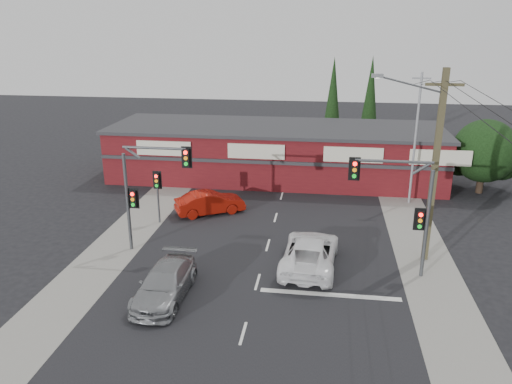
# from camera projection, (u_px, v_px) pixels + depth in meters

# --- Properties ---
(ground) EXTENTS (120.00, 120.00, 0.00)m
(ground) POSITION_uv_depth(u_px,v_px,m) (260.00, 275.00, 25.03)
(ground) COLOR black
(ground) RESTS_ON ground
(road_strip) EXTENTS (14.00, 70.00, 0.01)m
(road_strip) POSITION_uv_depth(u_px,v_px,m) (271.00, 235.00, 29.72)
(road_strip) COLOR black
(road_strip) RESTS_ON ground
(verge_left) EXTENTS (3.00, 70.00, 0.02)m
(verge_left) POSITION_uv_depth(u_px,v_px,m) (134.00, 227.00, 30.84)
(verge_left) COLOR gray
(verge_left) RESTS_ON ground
(verge_right) EXTENTS (3.00, 70.00, 0.02)m
(verge_right) POSITION_uv_depth(u_px,v_px,m) (418.00, 243.00, 28.60)
(verge_right) COLOR gray
(verge_right) RESTS_ON ground
(stop_line) EXTENTS (6.50, 0.35, 0.01)m
(stop_line) POSITION_uv_depth(u_px,v_px,m) (330.00, 295.00, 23.16)
(stop_line) COLOR silver
(stop_line) RESTS_ON ground
(white_suv) EXTENTS (3.05, 5.95, 1.61)m
(white_suv) POSITION_uv_depth(u_px,v_px,m) (310.00, 252.00, 25.65)
(white_suv) COLOR white
(white_suv) RESTS_ON ground
(silver_suv) EXTENTS (2.14, 5.07, 1.46)m
(silver_suv) POSITION_uv_depth(u_px,v_px,m) (165.00, 283.00, 22.72)
(silver_suv) COLOR gray
(silver_suv) RESTS_ON ground
(red_sedan) EXTENTS (4.74, 3.59, 1.50)m
(red_sedan) POSITION_uv_depth(u_px,v_px,m) (210.00, 203.00, 32.91)
(red_sedan) COLOR maroon
(red_sedan) RESTS_ON ground
(lane_dashes) EXTENTS (0.12, 53.30, 0.01)m
(lane_dashes) POSITION_uv_depth(u_px,v_px,m) (276.00, 217.00, 32.39)
(lane_dashes) COLOR silver
(lane_dashes) RESTS_ON ground
(shop_building) EXTENTS (27.30, 8.40, 4.22)m
(shop_building) POSITION_uv_depth(u_px,v_px,m) (275.00, 151.00, 40.42)
(shop_building) COLOR #4F0F14
(shop_building) RESTS_ON ground
(tree_cluster) EXTENTS (5.90, 5.10, 5.50)m
(tree_cluster) POSITION_uv_depth(u_px,v_px,m) (485.00, 154.00, 36.65)
(tree_cluster) COLOR #2D2116
(tree_cluster) RESTS_ON ground
(conifer_near) EXTENTS (1.80, 1.80, 9.25)m
(conifer_near) POSITION_uv_depth(u_px,v_px,m) (333.00, 99.00, 45.33)
(conifer_near) COLOR #2D2116
(conifer_near) RESTS_ON ground
(conifer_far) EXTENTS (1.80, 1.80, 9.25)m
(conifer_far) POSITION_uv_depth(u_px,v_px,m) (370.00, 97.00, 46.75)
(conifer_far) COLOR #2D2116
(conifer_far) RESTS_ON ground
(traffic_mast_left) EXTENTS (3.77, 0.27, 5.97)m
(traffic_mast_left) POSITION_uv_depth(u_px,v_px,m) (145.00, 183.00, 26.50)
(traffic_mast_left) COLOR #47494C
(traffic_mast_left) RESTS_ON ground
(traffic_mast_right) EXTENTS (3.96, 0.27, 5.97)m
(traffic_mast_right) POSITION_uv_depth(u_px,v_px,m) (405.00, 200.00, 23.80)
(traffic_mast_right) COLOR #47494C
(traffic_mast_right) RESTS_ON ground
(pedestal_signal) EXTENTS (0.55, 0.27, 3.38)m
(pedestal_signal) POSITION_uv_depth(u_px,v_px,m) (157.00, 186.00, 30.85)
(pedestal_signal) COLOR #47494C
(pedestal_signal) RESTS_ON ground
(utility_pole) EXTENTS (4.38, 0.59, 10.00)m
(utility_pole) POSITION_uv_depth(u_px,v_px,m) (433.00, 162.00, 25.00)
(utility_pole) COLOR #4D462B
(utility_pole) RESTS_ON ground
(steel_pole) EXTENTS (1.20, 0.16, 9.00)m
(steel_pole) POSITION_uv_depth(u_px,v_px,m) (416.00, 137.00, 33.60)
(steel_pole) COLOR gray
(steel_pole) RESTS_ON ground
(power_lines) EXTENTS (2.01, 29.00, 1.22)m
(power_lines) POSITION_uv_depth(u_px,v_px,m) (475.00, 105.00, 18.70)
(power_lines) COLOR black
(power_lines) RESTS_ON ground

